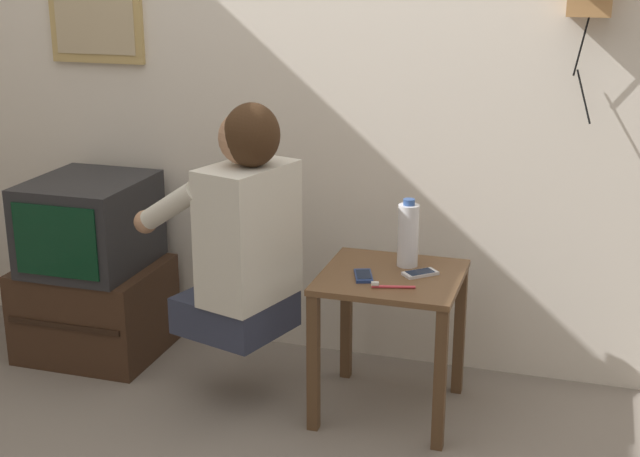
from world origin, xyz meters
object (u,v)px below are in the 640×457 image
(person, at_px, (242,229))
(water_bottle, at_px, (408,235))
(toothbrush, at_px, (390,286))
(cell_phone_held, at_px, (363,276))
(television, at_px, (90,223))
(cell_phone_spare, at_px, (420,273))

(person, distance_m, water_bottle, 0.60)
(person, height_order, toothbrush, person)
(cell_phone_held, relative_size, toothbrush, 0.91)
(person, height_order, television, person)
(cell_phone_held, xyz_separation_m, toothbrush, (0.11, -0.08, 0.00))
(water_bottle, height_order, toothbrush, water_bottle)
(person, distance_m, cell_phone_held, 0.47)
(television, height_order, toothbrush, television)
(television, bearing_deg, cell_phone_spare, -4.30)
(person, xyz_separation_m, cell_phone_spare, (0.63, 0.12, -0.14))
(person, height_order, cell_phone_held, person)
(television, relative_size, toothbrush, 3.38)
(television, distance_m, cell_phone_spare, 1.41)
(person, xyz_separation_m, water_bottle, (0.57, 0.20, -0.03))
(person, relative_size, cell_phone_spare, 6.55)
(cell_phone_held, bearing_deg, person, 165.34)
(person, distance_m, television, 0.81)
(cell_phone_spare, bearing_deg, person, -121.54)
(person, bearing_deg, water_bottle, -53.24)
(cell_phone_spare, xyz_separation_m, water_bottle, (-0.07, 0.08, 0.11))
(television, xyz_separation_m, toothbrush, (1.33, -0.27, -0.03))
(cell_phone_spare, distance_m, water_bottle, 0.16)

